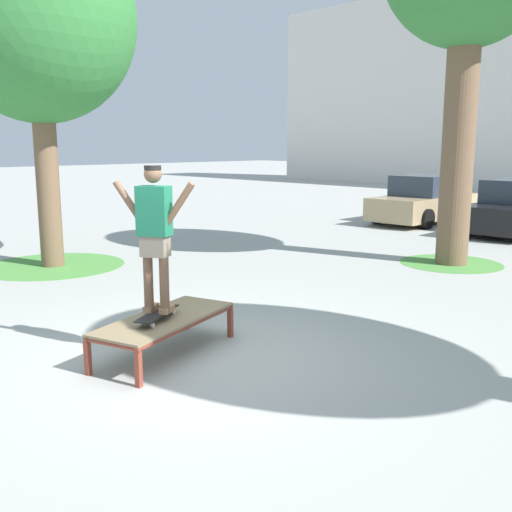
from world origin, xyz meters
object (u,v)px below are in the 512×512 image
(skater, at_px, (155,229))
(light_post, at_px, (453,76))
(skateboard, at_px, (157,314))
(skate_box, at_px, (165,321))
(tree_near_left, at_px, (37,20))
(car_tan, at_px, (424,201))

(skater, bearing_deg, light_post, 94.79)
(skateboard, height_order, light_post, light_post)
(skate_box, distance_m, skateboard, 0.18)
(skateboard, bearing_deg, tree_near_left, 165.60)
(car_tan, bearing_deg, skate_box, -71.89)
(skater, bearing_deg, skate_box, 107.44)
(tree_near_left, bearing_deg, skateboard, -14.40)
(tree_near_left, bearing_deg, light_post, 49.45)
(skate_box, relative_size, car_tan, 0.48)
(skateboard, height_order, skater, skater)
(skater, height_order, tree_near_left, tree_near_left)
(skate_box, height_order, skater, skater)
(skateboard, bearing_deg, skater, 119.68)
(car_tan, relative_size, light_post, 0.73)
(skateboard, xyz_separation_m, skater, (-0.00, 0.00, 0.99))
(tree_near_left, height_order, light_post, tree_near_left)
(tree_near_left, relative_size, light_post, 1.17)
(skate_box, bearing_deg, light_post, 94.57)
(skater, distance_m, tree_near_left, 7.00)
(skateboard, distance_m, light_post, 8.47)
(skateboard, distance_m, tree_near_left, 7.51)
(tree_near_left, distance_m, car_tan, 12.49)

